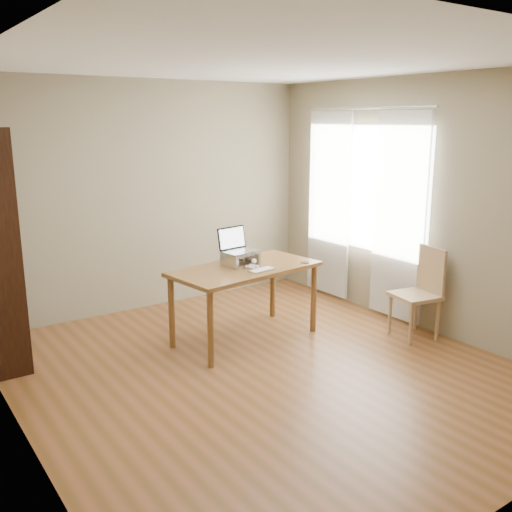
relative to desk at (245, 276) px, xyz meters
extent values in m
cube|color=brown|center=(-0.28, -0.73, -0.67)|extent=(4.00, 4.50, 0.02)
cube|color=white|center=(-0.28, -0.73, 1.95)|extent=(4.00, 4.50, 0.02)
cube|color=#857A59|center=(-0.28, 1.53, 0.64)|extent=(4.00, 0.02, 2.60)
cube|color=#857A59|center=(-2.29, -0.73, 0.64)|extent=(0.02, 4.50, 2.60)
cube|color=#857A59|center=(1.73, -0.73, 0.64)|extent=(0.02, 4.50, 2.60)
cube|color=white|center=(1.70, 0.07, 0.74)|extent=(0.01, 1.80, 1.40)
cube|color=black|center=(-2.12, 0.39, 0.39)|extent=(0.30, 0.04, 2.10)
cube|color=black|center=(-2.12, 0.82, -0.63)|extent=(0.30, 0.84, 0.02)
cube|color=black|center=(-2.09, 0.82, -0.46)|extent=(0.20, 0.78, 0.28)
cube|color=black|center=(-2.12, 0.82, -0.29)|extent=(0.30, 0.84, 0.03)
cube|color=black|center=(-2.09, 0.82, -0.12)|extent=(0.20, 0.78, 0.28)
cube|color=white|center=(1.64, -0.48, 0.49)|extent=(0.03, 0.70, 2.20)
cube|color=white|center=(1.64, 0.62, 0.49)|extent=(0.03, 0.70, 2.20)
cylinder|color=silver|center=(1.64, 0.07, 1.62)|extent=(0.03, 1.90, 0.03)
cube|color=brown|center=(0.00, 0.00, 0.07)|extent=(1.54, 0.91, 0.04)
cylinder|color=brown|center=(-0.67, 0.31, -0.30)|extent=(0.06, 0.06, 0.71)
cylinder|color=brown|center=(0.67, 0.31, -0.30)|extent=(0.06, 0.06, 0.71)
cylinder|color=brown|center=(-0.67, -0.31, -0.30)|extent=(0.06, 0.06, 0.71)
cylinder|color=brown|center=(0.67, -0.31, -0.30)|extent=(0.06, 0.06, 0.71)
cube|color=silver|center=(-0.15, 0.08, 0.15)|extent=(0.03, 0.25, 0.12)
cube|color=silver|center=(0.14, 0.08, 0.15)|extent=(0.03, 0.25, 0.12)
cube|color=silver|center=(0.00, 0.08, 0.22)|extent=(0.32, 0.25, 0.01)
cube|color=silver|center=(0.00, 0.08, 0.23)|extent=(0.36, 0.27, 0.02)
cube|color=black|center=(0.00, 0.22, 0.35)|extent=(0.34, 0.09, 0.22)
cube|color=white|center=(0.00, 0.21, 0.35)|extent=(0.31, 0.08, 0.19)
cube|color=silver|center=(0.05, -0.22, 0.10)|extent=(0.28, 0.15, 0.02)
cube|color=white|center=(0.05, -0.22, 0.11)|extent=(0.26, 0.13, 0.00)
cylinder|color=#53341C|center=(0.58, -0.21, 0.10)|extent=(0.09, 0.09, 0.01)
ellipsoid|color=#483F38|center=(-0.02, 0.11, 0.16)|extent=(0.19, 0.42, 0.14)
ellipsoid|color=#483F38|center=(-0.02, 0.22, 0.16)|extent=(0.17, 0.18, 0.13)
ellipsoid|color=#483F38|center=(-0.02, -0.08, 0.19)|extent=(0.11, 0.11, 0.10)
ellipsoid|color=white|center=(-0.02, -0.04, 0.15)|extent=(0.10, 0.10, 0.09)
sphere|color=white|center=(-0.02, -0.11, 0.17)|extent=(0.05, 0.05, 0.05)
cone|color=#483F38|center=(-0.05, -0.07, 0.23)|extent=(0.04, 0.04, 0.05)
cone|color=#483F38|center=(0.01, -0.07, 0.23)|extent=(0.04, 0.04, 0.05)
cylinder|color=white|center=(-0.05, -0.09, 0.11)|extent=(0.03, 0.10, 0.03)
cylinder|color=white|center=(0.01, -0.09, 0.11)|extent=(0.03, 0.10, 0.03)
cylinder|color=#483F38|center=(0.07, 0.24, 0.11)|extent=(0.15, 0.23, 0.03)
cube|color=#A07D57|center=(1.42, -0.93, -0.22)|extent=(0.48, 0.48, 0.04)
cylinder|color=#A07D57|center=(1.26, -1.10, -0.44)|extent=(0.04, 0.04, 0.44)
cylinder|color=#A07D57|center=(1.59, -1.10, -0.44)|extent=(0.04, 0.04, 0.44)
cylinder|color=#A07D57|center=(1.26, -0.77, -0.44)|extent=(0.04, 0.04, 0.44)
cylinder|color=#A07D57|center=(1.59, -0.77, -0.44)|extent=(0.04, 0.04, 0.44)
cube|color=#A07D57|center=(1.61, -0.93, 0.02)|extent=(0.10, 0.39, 0.49)
camera|label=1|loc=(-3.00, -4.50, 1.50)|focal=40.00mm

